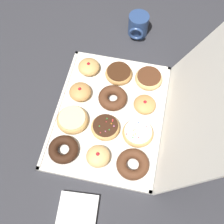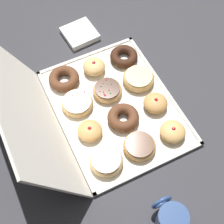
{
  "view_description": "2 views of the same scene",
  "coord_description": "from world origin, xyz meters",
  "px_view_note": "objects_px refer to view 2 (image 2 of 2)",
  "views": [
    {
      "loc": [
        0.54,
        0.13,
        1.07
      ],
      "look_at": [
        0.0,
        0.01,
        0.04
      ],
      "focal_mm": 48.78,
      "sensor_mm": 36.0,
      "label": 1
    },
    {
      "loc": [
        -0.57,
        0.29,
        1.06
      ],
      "look_at": [
        -0.03,
        0.03,
        0.03
      ],
      "focal_mm": 53.39,
      "sensor_mm": 36.0,
      "label": 2
    }
  ],
  "objects_px": {
    "sprinkle_donut_10": "(77,103)",
    "chocolate_frosted_donut_8": "(106,161)",
    "donut_box": "(115,107)",
    "chocolate_cake_ring_donut_11": "(64,79)",
    "jelly_filled_donut_0": "(173,131)",
    "napkin_stack": "(80,34)",
    "chocolate_cake_ring_donut_3": "(124,56)",
    "jelly_filled_donut_7": "(93,67)",
    "jelly_filled_donut_9": "(90,131)",
    "jelly_filled_donut_1": "(155,103)",
    "chocolate_cake_ring_donut_5": "(122,118)",
    "coffee_mug": "(171,219)",
    "glazed_ring_donut_2": "(139,79)",
    "sprinkle_donut_6": "(107,90)",
    "chocolate_frosted_donut_4": "(140,146)"
  },
  "relations": [
    {
      "from": "chocolate_frosted_donut_4",
      "to": "napkin_stack",
      "type": "distance_m",
      "value": 0.58
    },
    {
      "from": "jelly_filled_donut_0",
      "to": "chocolate_frosted_donut_8",
      "type": "distance_m",
      "value": 0.25
    },
    {
      "from": "jelly_filled_donut_0",
      "to": "jelly_filled_donut_7",
      "type": "height_order",
      "value": "jelly_filled_donut_7"
    },
    {
      "from": "jelly_filled_donut_0",
      "to": "chocolate_cake_ring_donut_3",
      "type": "xyz_separation_m",
      "value": [
        0.38,
        -0.0,
        -0.0
      ]
    },
    {
      "from": "sprinkle_donut_10",
      "to": "napkin_stack",
      "type": "distance_m",
      "value": 0.36
    },
    {
      "from": "jelly_filled_donut_0",
      "to": "napkin_stack",
      "type": "xyz_separation_m",
      "value": [
        0.58,
        0.1,
        -0.02
      ]
    },
    {
      "from": "chocolate_cake_ring_donut_3",
      "to": "jelly_filled_donut_7",
      "type": "relative_size",
      "value": 1.29
    },
    {
      "from": "chocolate_frosted_donut_4",
      "to": "sprinkle_donut_6",
      "type": "height_order",
      "value": "sprinkle_donut_6"
    },
    {
      "from": "jelly_filled_donut_1",
      "to": "chocolate_frosted_donut_8",
      "type": "xyz_separation_m",
      "value": [
        -0.12,
        0.26,
        -0.0
      ]
    },
    {
      "from": "chocolate_cake_ring_donut_5",
      "to": "jelly_filled_donut_9",
      "type": "height_order",
      "value": "jelly_filled_donut_9"
    },
    {
      "from": "chocolate_cake_ring_donut_3",
      "to": "jelly_filled_donut_9",
      "type": "distance_m",
      "value": 0.36
    },
    {
      "from": "donut_box",
      "to": "chocolate_cake_ring_donut_11",
      "type": "bearing_deg",
      "value": 34.01
    },
    {
      "from": "jelly_filled_donut_9",
      "to": "napkin_stack",
      "type": "bearing_deg",
      "value": -18.85
    },
    {
      "from": "jelly_filled_donut_0",
      "to": "chocolate_cake_ring_donut_5",
      "type": "bearing_deg",
      "value": 46.57
    },
    {
      "from": "donut_box",
      "to": "chocolate_cake_ring_donut_5",
      "type": "xyz_separation_m",
      "value": [
        -0.07,
        0.0,
        0.02
      ]
    },
    {
      "from": "chocolate_cake_ring_donut_5",
      "to": "chocolate_cake_ring_donut_3",
      "type": "bearing_deg",
      "value": -28.24
    },
    {
      "from": "donut_box",
      "to": "chocolate_cake_ring_donut_11",
      "type": "distance_m",
      "value": 0.23
    },
    {
      "from": "chocolate_cake_ring_donut_3",
      "to": "napkin_stack",
      "type": "xyz_separation_m",
      "value": [
        0.2,
        0.11,
        -0.02
      ]
    },
    {
      "from": "chocolate_frosted_donut_8",
      "to": "chocolate_cake_ring_donut_3",
      "type": "bearing_deg",
      "value": -34.46
    },
    {
      "from": "chocolate_frosted_donut_8",
      "to": "coffee_mug",
      "type": "bearing_deg",
      "value": -160.88
    },
    {
      "from": "glazed_ring_donut_2",
      "to": "donut_box",
      "type": "bearing_deg",
      "value": 115.29
    },
    {
      "from": "chocolate_cake_ring_donut_5",
      "to": "jelly_filled_donut_7",
      "type": "bearing_deg",
      "value": -0.33
    },
    {
      "from": "donut_box",
      "to": "coffee_mug",
      "type": "relative_size",
      "value": 4.96
    },
    {
      "from": "chocolate_frosted_donut_4",
      "to": "napkin_stack",
      "type": "bearing_deg",
      "value": -2.2
    },
    {
      "from": "glazed_ring_donut_2",
      "to": "chocolate_cake_ring_donut_11",
      "type": "xyz_separation_m",
      "value": [
        0.13,
        0.26,
        -0.0
      ]
    },
    {
      "from": "chocolate_cake_ring_donut_5",
      "to": "jelly_filled_donut_7",
      "type": "height_order",
      "value": "jelly_filled_donut_7"
    },
    {
      "from": "sprinkle_donut_10",
      "to": "chocolate_frosted_donut_8",
      "type": "bearing_deg",
      "value": 179.55
    },
    {
      "from": "donut_box",
      "to": "jelly_filled_donut_9",
      "type": "xyz_separation_m",
      "value": [
        -0.06,
        0.13,
        0.02
      ]
    },
    {
      "from": "glazed_ring_donut_2",
      "to": "sprinkle_donut_10",
      "type": "height_order",
      "value": "same"
    },
    {
      "from": "jelly_filled_donut_9",
      "to": "coffee_mug",
      "type": "bearing_deg",
      "value": -166.42
    },
    {
      "from": "jelly_filled_donut_0",
      "to": "napkin_stack",
      "type": "bearing_deg",
      "value": 10.2
    },
    {
      "from": "sprinkle_donut_6",
      "to": "chocolate_frosted_donut_4",
      "type": "bearing_deg",
      "value": -179.13
    },
    {
      "from": "chocolate_cake_ring_donut_5",
      "to": "napkin_stack",
      "type": "bearing_deg",
      "value": -3.61
    },
    {
      "from": "jelly_filled_donut_1",
      "to": "napkin_stack",
      "type": "bearing_deg",
      "value": 13.44
    },
    {
      "from": "jelly_filled_donut_1",
      "to": "chocolate_cake_ring_donut_5",
      "type": "height_order",
      "value": "jelly_filled_donut_1"
    },
    {
      "from": "sprinkle_donut_6",
      "to": "sprinkle_donut_10",
      "type": "distance_m",
      "value": 0.12
    },
    {
      "from": "glazed_ring_donut_2",
      "to": "jelly_filled_donut_1",
      "type": "bearing_deg",
      "value": -178.9
    },
    {
      "from": "donut_box",
      "to": "sprinkle_donut_10",
      "type": "xyz_separation_m",
      "value": [
        0.06,
        0.12,
        0.02
      ]
    },
    {
      "from": "donut_box",
      "to": "chocolate_cake_ring_donut_11",
      "type": "height_order",
      "value": "chocolate_cake_ring_donut_11"
    },
    {
      "from": "sprinkle_donut_10",
      "to": "jelly_filled_donut_0",
      "type": "bearing_deg",
      "value": -135.18
    },
    {
      "from": "chocolate_cake_ring_donut_5",
      "to": "jelly_filled_donut_7",
      "type": "distance_m",
      "value": 0.25
    },
    {
      "from": "chocolate_cake_ring_donut_3",
      "to": "sprinkle_donut_10",
      "type": "bearing_deg",
      "value": 115.61
    },
    {
      "from": "sprinkle_donut_6",
      "to": "glazed_ring_donut_2",
      "type": "bearing_deg",
      "value": -91.77
    },
    {
      "from": "jelly_filled_donut_0",
      "to": "jelly_filled_donut_1",
      "type": "height_order",
      "value": "jelly_filled_donut_1"
    },
    {
      "from": "glazed_ring_donut_2",
      "to": "jelly_filled_donut_9",
      "type": "relative_size",
      "value": 1.39
    },
    {
      "from": "donut_box",
      "to": "sprinkle_donut_6",
      "type": "distance_m",
      "value": 0.07
    },
    {
      "from": "chocolate_cake_ring_donut_3",
      "to": "chocolate_cake_ring_donut_11",
      "type": "xyz_separation_m",
      "value": [
        0.0,
        0.26,
        0.0
      ]
    },
    {
      "from": "donut_box",
      "to": "chocolate_frosted_donut_4",
      "type": "distance_m",
      "value": 0.19
    },
    {
      "from": "jelly_filled_donut_1",
      "to": "coffee_mug",
      "type": "height_order",
      "value": "coffee_mug"
    },
    {
      "from": "jelly_filled_donut_1",
      "to": "sprinkle_donut_6",
      "type": "distance_m",
      "value": 0.19
    }
  ]
}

